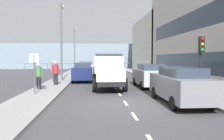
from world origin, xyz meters
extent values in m
plane|color=#423F44|center=(0.00, -11.60, 0.00)|extent=(80.00, 80.00, 0.00)
cube|color=gray|center=(-4.51, -11.60, 0.07)|extent=(2.09, 40.32, 0.15)
cube|color=gray|center=(4.51, -11.60, 0.07)|extent=(2.09, 40.32, 0.15)
cube|color=silver|center=(0.00, 1.77, 0.00)|extent=(0.12, 1.10, 0.01)
cube|color=silver|center=(0.00, -0.60, 0.00)|extent=(0.12, 1.10, 0.01)
cube|color=silver|center=(0.00, -3.15, 0.00)|extent=(0.12, 1.10, 0.01)
cube|color=silver|center=(0.00, -5.74, 0.00)|extent=(0.12, 1.10, 0.01)
cube|color=silver|center=(0.00, -8.53, 0.00)|extent=(0.12, 1.10, 0.01)
cube|color=silver|center=(0.00, -11.21, 0.00)|extent=(0.12, 1.10, 0.01)
cube|color=silver|center=(0.00, -13.58, 0.00)|extent=(0.12, 1.10, 0.01)
cube|color=silver|center=(0.00, -16.39, 0.00)|extent=(0.12, 1.10, 0.01)
cube|color=silver|center=(0.00, -18.86, 0.00)|extent=(0.12, 1.10, 0.01)
cube|color=silver|center=(0.00, -21.53, 0.00)|extent=(0.12, 1.10, 0.01)
cube|color=silver|center=(0.00, -24.16, 0.00)|extent=(0.12, 1.10, 0.01)
cube|color=silver|center=(0.00, -26.68, 0.00)|extent=(0.12, 1.10, 0.01)
cube|color=silver|center=(0.00, -29.46, 0.00)|extent=(0.12, 1.10, 0.01)
cube|color=#2D3847|center=(-5.59, -3.99, 1.80)|extent=(0.08, 22.62, 1.40)
cube|color=#2D3847|center=(-5.59, -3.99, 4.80)|extent=(0.08, 22.62, 1.40)
cube|color=beige|center=(-9.68, -24.03, 4.05)|extent=(8.23, 14.80, 8.10)
cube|color=gray|center=(0.00, -34.76, 2.50)|extent=(80.00, 0.80, 5.00)
cylinder|color=#4C5156|center=(-14.00, -31.16, 0.60)|extent=(0.08, 0.08, 1.20)
cylinder|color=#4C5156|center=(-12.00, -31.16, 0.60)|extent=(0.08, 0.08, 1.20)
cylinder|color=#4C5156|center=(-10.00, -31.16, 0.60)|extent=(0.08, 0.08, 1.20)
cylinder|color=#4C5156|center=(-8.00, -31.16, 0.60)|extent=(0.08, 0.08, 1.20)
cylinder|color=#4C5156|center=(-6.00, -31.16, 0.60)|extent=(0.08, 0.08, 1.20)
cylinder|color=#4C5156|center=(-4.00, -31.16, 0.60)|extent=(0.08, 0.08, 1.20)
cylinder|color=#4C5156|center=(-2.00, -31.16, 0.60)|extent=(0.08, 0.08, 1.20)
cylinder|color=#4C5156|center=(0.00, -31.16, 0.60)|extent=(0.08, 0.08, 1.20)
cylinder|color=#4C5156|center=(2.00, -31.16, 0.60)|extent=(0.08, 0.08, 1.20)
cylinder|color=#4C5156|center=(4.00, -31.16, 0.60)|extent=(0.08, 0.08, 1.20)
cylinder|color=#4C5156|center=(6.00, -31.16, 0.60)|extent=(0.08, 0.08, 1.20)
cylinder|color=#4C5156|center=(8.00, -31.16, 0.60)|extent=(0.08, 0.08, 1.20)
cylinder|color=#4C5156|center=(10.00, -31.16, 0.60)|extent=(0.08, 0.08, 1.20)
cylinder|color=#4C5156|center=(12.00, -31.16, 0.60)|extent=(0.08, 0.08, 1.20)
cylinder|color=#4C5156|center=(14.00, -31.16, 0.60)|extent=(0.08, 0.08, 1.20)
cube|color=#4C5156|center=(0.00, -31.16, 1.12)|extent=(28.00, 0.08, 0.08)
cube|color=black|center=(0.51, -5.81, 0.60)|extent=(1.64, 5.60, 0.30)
cube|color=beige|center=(0.51, -3.97, 1.10)|extent=(1.72, 1.90, 0.70)
cube|color=silver|center=(0.51, -3.07, 1.07)|extent=(1.16, 0.08, 0.56)
sphere|color=white|center=(-0.23, -3.07, 1.20)|extent=(0.20, 0.20, 0.20)
sphere|color=white|center=(1.24, -3.07, 1.20)|extent=(0.20, 0.20, 0.20)
cube|color=beige|center=(0.51, -5.48, 1.67)|extent=(1.93, 1.34, 1.15)
cube|color=#2D3847|center=(0.51, -5.48, 2.15)|extent=(1.78, 1.23, 0.56)
cube|color=#2D2319|center=(0.51, -7.16, 0.83)|extent=(2.10, 2.80, 0.16)
cube|color=black|center=(-0.50, -7.16, 1.15)|extent=(0.08, 2.80, 0.56)
cube|color=black|center=(1.52, -7.16, 1.15)|extent=(0.08, 2.80, 0.56)
cylinder|color=black|center=(-0.46, -4.13, 0.45)|extent=(0.24, 0.90, 0.90)
cylinder|color=black|center=(1.47, -4.13, 0.45)|extent=(0.24, 0.90, 0.90)
cylinder|color=black|center=(-0.46, -7.35, 0.45)|extent=(0.24, 0.90, 0.90)
cylinder|color=black|center=(1.47, -7.35, 0.45)|extent=(0.24, 0.90, 0.90)
cube|color=slate|center=(-2.52, -0.33, 0.80)|extent=(1.71, 4.55, 1.00)
cube|color=#2D3847|center=(-2.52, -0.13, 1.51)|extent=(1.40, 2.50, 0.42)
cylinder|color=black|center=(-1.71, -1.74, 0.30)|extent=(0.18, 0.60, 0.60)
cylinder|color=black|center=(-3.33, -1.74, 0.30)|extent=(0.18, 0.60, 0.60)
cylinder|color=black|center=(-1.71, 1.08, 0.30)|extent=(0.18, 0.60, 0.60)
cylinder|color=black|center=(-3.33, 1.08, 0.30)|extent=(0.18, 0.60, 0.60)
cube|color=#B7BABF|center=(-2.52, -6.09, 0.80)|extent=(1.78, 4.38, 1.00)
cube|color=#2D3847|center=(-2.52, -5.89, 1.51)|extent=(1.46, 2.41, 0.42)
cylinder|color=black|center=(-1.67, -7.45, 0.30)|extent=(0.18, 0.60, 0.60)
cylinder|color=black|center=(-3.37, -7.45, 0.30)|extent=(0.18, 0.60, 0.60)
cylinder|color=black|center=(-1.67, -4.73, 0.30)|extent=(0.18, 0.60, 0.60)
cylinder|color=black|center=(-3.37, -4.73, 0.30)|extent=(0.18, 0.60, 0.60)
cube|color=navy|center=(2.52, -10.46, 0.80)|extent=(1.72, 4.23, 1.00)
cube|color=#2D3847|center=(2.52, -10.66, 1.51)|extent=(1.41, 2.33, 0.42)
cylinder|color=black|center=(1.70, -9.15, 0.30)|extent=(0.18, 0.60, 0.60)
cylinder|color=black|center=(3.34, -9.15, 0.30)|extent=(0.18, 0.60, 0.60)
cylinder|color=black|center=(1.70, -11.77, 0.30)|extent=(0.18, 0.60, 0.60)
cylinder|color=black|center=(3.34, -11.77, 0.30)|extent=(0.18, 0.60, 0.60)
cube|color=white|center=(2.52, -16.89, 0.80)|extent=(1.78, 3.95, 1.00)
cube|color=#2D3847|center=(2.52, -17.09, 1.51)|extent=(1.46, 2.17, 0.42)
cylinder|color=black|center=(1.67, -15.66, 0.30)|extent=(0.18, 0.60, 0.60)
cylinder|color=black|center=(3.37, -15.66, 0.30)|extent=(0.18, 0.60, 0.60)
cylinder|color=black|center=(1.67, -18.11, 0.30)|extent=(0.18, 0.60, 0.60)
cylinder|color=black|center=(3.37, -18.11, 0.30)|extent=(0.18, 0.60, 0.60)
cylinder|color=#383342|center=(4.94, -4.68, 0.55)|extent=(0.14, 0.14, 0.80)
cylinder|color=#383342|center=(5.12, -4.68, 0.55)|extent=(0.14, 0.14, 0.80)
cylinder|color=#47724C|center=(5.03, -4.68, 1.27)|extent=(0.34, 0.34, 0.64)
cylinder|color=#47724C|center=(4.81, -4.68, 1.24)|extent=(0.09, 0.09, 0.59)
cylinder|color=#47724C|center=(5.25, -4.68, 1.24)|extent=(0.09, 0.09, 0.59)
sphere|color=tan|center=(5.03, -4.68, 1.70)|extent=(0.22, 0.22, 0.22)
cylinder|color=black|center=(4.24, -6.88, 0.57)|extent=(0.14, 0.14, 0.84)
cylinder|color=black|center=(4.42, -6.88, 0.57)|extent=(0.14, 0.14, 0.84)
cylinder|color=maroon|center=(4.33, -6.88, 1.33)|extent=(0.34, 0.34, 0.67)
cylinder|color=maroon|center=(4.11, -6.88, 1.29)|extent=(0.09, 0.09, 0.61)
cylinder|color=maroon|center=(4.55, -6.88, 1.29)|extent=(0.09, 0.09, 0.61)
sphere|color=tan|center=(4.33, -6.88, 1.78)|extent=(0.23, 0.23, 0.23)
cylinder|color=#4C473D|center=(4.80, -9.29, 0.58)|extent=(0.14, 0.14, 0.86)
cylinder|color=#4C473D|center=(4.98, -9.29, 0.58)|extent=(0.14, 0.14, 0.86)
cylinder|color=gray|center=(4.89, -9.29, 1.35)|extent=(0.34, 0.34, 0.68)
cylinder|color=gray|center=(4.67, -9.29, 1.32)|extent=(0.09, 0.09, 0.63)
cylinder|color=gray|center=(5.11, -9.29, 1.32)|extent=(0.09, 0.09, 0.63)
sphere|color=tan|center=(4.89, -9.29, 1.81)|extent=(0.23, 0.23, 0.23)
cylinder|color=black|center=(-4.55, -2.51, 1.75)|extent=(0.12, 0.12, 3.20)
cube|color=black|center=(-4.55, -2.37, 2.90)|extent=(0.28, 0.24, 0.90)
sphere|color=red|center=(-4.55, -2.25, 3.20)|extent=(0.18, 0.18, 0.18)
sphere|color=orange|center=(-4.55, -2.25, 2.90)|extent=(0.18, 0.18, 0.18)
sphere|color=green|center=(-4.55, -2.25, 2.60)|extent=(0.18, 0.18, 0.18)
cylinder|color=#59595B|center=(4.39, -10.23, 3.55)|extent=(0.16, 0.16, 6.81)
cylinder|color=#59595B|center=(4.39, -10.68, 6.86)|extent=(0.10, 0.90, 0.10)
sphere|color=silver|center=(4.39, -11.13, 6.81)|extent=(0.32, 0.32, 0.32)
cylinder|color=#59595B|center=(4.36, -22.74, 3.34)|extent=(0.16, 0.16, 6.38)
cylinder|color=#59595B|center=(4.36, -23.19, 6.43)|extent=(0.10, 0.90, 0.10)
sphere|color=silver|center=(4.36, -23.64, 6.38)|extent=(0.32, 0.32, 0.32)
cylinder|color=#4C4C4C|center=(4.80, -2.82, 1.25)|extent=(0.07, 0.07, 2.20)
cube|color=silver|center=(4.80, -2.82, 2.15)|extent=(0.50, 0.04, 0.50)
camera|label=1|loc=(1.45, 9.74, 2.14)|focal=35.57mm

